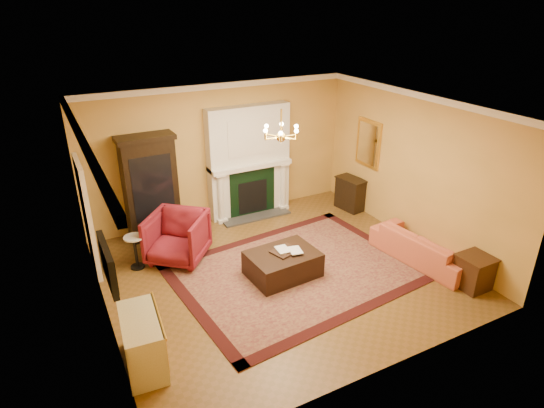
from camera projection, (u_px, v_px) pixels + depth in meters
floor at (280, 272)px, 8.33m from camera, size 6.00×5.50×0.02m
ceiling at (281, 108)px, 7.08m from camera, size 6.00×5.50×0.02m
wall_back at (220, 152)px, 9.93m from camera, size 6.00×0.02×3.00m
wall_front at (390, 278)px, 5.48m from camera, size 6.00×0.02×3.00m
wall_left at (94, 236)px, 6.44m from camera, size 0.02×5.50×3.00m
wall_right at (414, 169)px, 8.97m from camera, size 0.02×5.50×3.00m
fireplace at (249, 164)px, 10.16m from camera, size 1.90×0.70×2.50m
crown_molding at (255, 102)px, 7.88m from camera, size 6.00×5.50×0.12m
doorway at (88, 217)px, 8.02m from camera, size 0.08×1.05×2.10m
tv_panel at (108, 264)px, 6.05m from camera, size 0.09×0.95×0.58m
gilt_mirror at (368, 143)px, 10.02m from camera, size 0.06×0.76×1.05m
chandelier at (281, 133)px, 7.25m from camera, size 0.63×0.55×0.53m
oriental_rug at (296, 271)px, 8.33m from camera, size 4.50×3.56×0.02m
china_cabinet at (151, 189)px, 9.22m from camera, size 1.05×0.50×2.07m
wingback_armchair at (177, 235)px, 8.53m from camera, size 1.37×1.37×1.03m
pedestal_table at (135, 250)px, 8.31m from camera, size 0.37×0.37×0.65m
commode at (143, 342)px, 6.08m from camera, size 0.57×1.06×0.76m
coral_sofa at (423, 242)px, 8.54m from camera, size 0.84×2.07×0.79m
end_table at (474, 273)px, 7.78m from camera, size 0.50×0.50×0.58m
console_table at (350, 194)px, 10.68m from camera, size 0.48×0.72×0.74m
leather_ottoman at (283, 264)px, 8.13m from camera, size 1.27×0.96×0.45m
ottoman_tray at (285, 251)px, 8.07m from camera, size 0.54×0.48×0.03m
book_a at (277, 244)px, 7.96m from camera, size 0.22×0.04×0.29m
book_b at (290, 245)px, 7.95m from camera, size 0.21×0.06×0.29m
topiary_left at (216, 159)px, 9.69m from camera, size 0.14×0.14×0.38m
topiary_right at (280, 147)px, 10.33m from camera, size 0.17×0.17×0.47m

